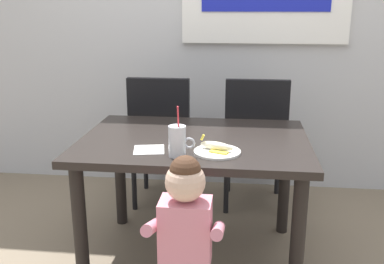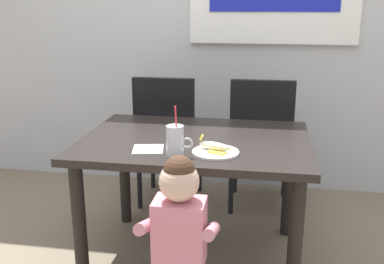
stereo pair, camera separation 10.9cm
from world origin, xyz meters
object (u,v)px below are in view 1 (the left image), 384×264
at_px(toddler_standing, 185,225).
at_px(milk_cup, 178,143).
at_px(dining_chair_right, 255,136).
at_px(peeled_banana, 217,146).
at_px(snack_plate, 217,152).
at_px(dining_chair_left, 162,134).
at_px(paper_napkin, 149,150).
at_px(dining_table, 194,156).

distance_m(toddler_standing, milk_cup, 0.41).
height_order(dining_chair_right, peeled_banana, dining_chair_right).
height_order(toddler_standing, snack_plate, toddler_standing).
relative_size(dining_chair_left, paper_napkin, 6.40).
relative_size(snack_plate, peeled_banana, 1.32).
xyz_separation_m(dining_table, dining_chair_left, (-0.31, 0.69, -0.08)).
relative_size(dining_chair_right, toddler_standing, 1.15).
height_order(dining_chair_left, milk_cup, milk_cup).
bearing_deg(peeled_banana, toddler_standing, -105.47).
bearing_deg(toddler_standing, snack_plate, 73.56).
xyz_separation_m(toddler_standing, milk_cup, (-0.08, 0.30, 0.27)).
distance_m(dining_table, dining_chair_left, 0.76).
height_order(milk_cup, paper_napkin, milk_cup).
relative_size(dining_chair_right, milk_cup, 3.82).
bearing_deg(snack_plate, milk_cup, -159.80).
distance_m(toddler_standing, snack_plate, 0.44).
bearing_deg(milk_cup, dining_table, 81.34).
distance_m(snack_plate, paper_napkin, 0.34).
bearing_deg(dining_chair_right, snack_plate, 77.42).
height_order(dining_chair_left, snack_plate, dining_chair_left).
xyz_separation_m(dining_chair_left, milk_cup, (0.26, -0.99, 0.25)).
bearing_deg(dining_chair_left, dining_table, 114.13).
bearing_deg(toddler_standing, dining_table, 92.81).
distance_m(snack_plate, peeled_banana, 0.03).
relative_size(toddler_standing, paper_napkin, 5.59).
height_order(dining_table, snack_plate, snack_plate).
bearing_deg(dining_chair_left, dining_chair_right, -178.27).
distance_m(milk_cup, paper_napkin, 0.18).
xyz_separation_m(toddler_standing, paper_napkin, (-0.23, 0.38, 0.21)).
xyz_separation_m(dining_table, dining_chair_right, (0.35, 0.71, -0.08)).
relative_size(milk_cup, peeled_banana, 1.44).
relative_size(dining_chair_left, peeled_banana, 5.51).
distance_m(dining_table, snack_plate, 0.30).
bearing_deg(dining_chair_left, snack_plate, 115.79).
xyz_separation_m(dining_table, paper_napkin, (-0.20, -0.23, 0.11)).
relative_size(toddler_standing, snack_plate, 3.64).
xyz_separation_m(milk_cup, peeled_banana, (0.18, 0.08, -0.04)).
xyz_separation_m(dining_chair_right, paper_napkin, (-0.55, -0.94, 0.19)).
bearing_deg(toddler_standing, peeled_banana, 74.53).
height_order(dining_chair_left, toddler_standing, dining_chair_left).
xyz_separation_m(dining_table, milk_cup, (-0.05, -0.31, 0.17)).
relative_size(dining_table, peeled_banana, 7.05).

